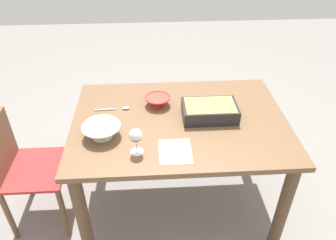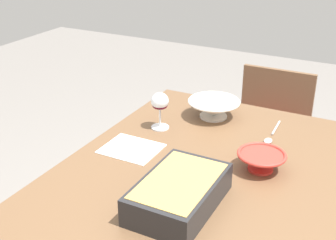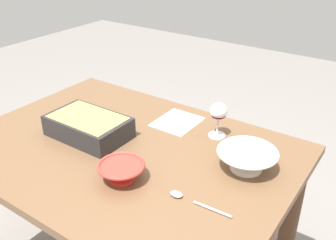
% 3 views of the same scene
% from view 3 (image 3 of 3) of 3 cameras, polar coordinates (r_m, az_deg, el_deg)
% --- Properties ---
extents(dining_table, '(1.31, 0.93, 0.77)m').
position_cam_3_polar(dining_table, '(1.59, -6.22, -8.11)').
color(dining_table, brown).
rests_on(dining_table, ground_plane).
extents(wine_glass, '(0.07, 0.07, 0.15)m').
position_cam_3_polar(wine_glass, '(1.55, 7.61, 0.97)').
color(wine_glass, white).
rests_on(wine_glass, dining_table).
extents(casserole_dish, '(0.33, 0.21, 0.09)m').
position_cam_3_polar(casserole_dish, '(1.60, -11.91, -0.82)').
color(casserole_dish, '#262628').
rests_on(casserole_dish, dining_table).
extents(mixing_bowl, '(0.22, 0.22, 0.08)m').
position_cam_3_polar(mixing_bowl, '(1.39, 11.81, -5.71)').
color(mixing_bowl, white).
rests_on(mixing_bowl, dining_table).
extents(small_bowl, '(0.17, 0.17, 0.06)m').
position_cam_3_polar(small_bowl, '(1.32, -7.04, -7.60)').
color(small_bowl, red).
rests_on(small_bowl, dining_table).
extents(serving_spoon, '(0.22, 0.03, 0.01)m').
position_cam_3_polar(serving_spoon, '(1.24, 2.93, -11.76)').
color(serving_spoon, silver).
rests_on(serving_spoon, dining_table).
extents(napkin, '(0.18, 0.21, 0.00)m').
position_cam_3_polar(napkin, '(1.69, 1.40, -0.27)').
color(napkin, white).
rests_on(napkin, dining_table).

